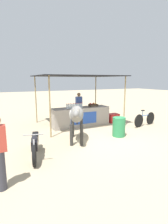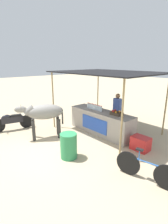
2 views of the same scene
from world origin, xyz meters
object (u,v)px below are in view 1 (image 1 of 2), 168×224
(bicycle_leaning, at_px, (145,119))
(motorcycle_parked, at_px, (35,144))
(vendor_behind_counter, at_px, (79,107))
(fruit_crate, at_px, (93,105))
(cow, at_px, (77,115))
(water_barrel, at_px, (119,127))
(cooler_box, at_px, (113,118))
(stall_counter, at_px, (81,117))

(bicycle_leaning, bearing_deg, motorcycle_parked, -167.75)
(vendor_behind_counter, bearing_deg, fruit_crate, -53.89)
(fruit_crate, distance_m, motorcycle_parked, 4.59)
(fruit_crate, height_order, cow, cow)
(fruit_crate, height_order, motorcycle_parked, fruit_crate)
(water_barrel, bearing_deg, fruit_crate, 89.13)
(cooler_box, xyz_separation_m, bicycle_leaning, (0.99, -1.39, 0.11))
(cow, bearing_deg, stall_counter, 61.30)
(stall_counter, height_order, vendor_behind_counter, vendor_behind_counter)
(cooler_box, height_order, bicycle_leaning, bicycle_leaning)
(cooler_box, bearing_deg, vendor_behind_counter, 153.76)
(fruit_crate, xyz_separation_m, vendor_behind_counter, (-0.51, 0.70, -0.18))
(stall_counter, distance_m, water_barrel, 2.36)
(vendor_behind_counter, distance_m, bicycle_leaning, 3.55)
(fruit_crate, bearing_deg, cooler_box, -6.97)
(water_barrel, xyz_separation_m, bicycle_leaning, (2.24, 0.76, -0.06))
(vendor_behind_counter, relative_size, water_barrel, 2.03)
(vendor_behind_counter, xyz_separation_m, bicycle_leaning, (2.72, -2.24, -0.50))
(fruit_crate, xyz_separation_m, motorcycle_parked, (-3.59, -2.79, -0.60))
(fruit_crate, bearing_deg, bicycle_leaning, -34.84)
(vendor_behind_counter, relative_size, bicycle_leaning, 1.01)
(cooler_box, bearing_deg, fruit_crate, 173.03)
(stall_counter, distance_m, cow, 2.41)
(vendor_behind_counter, distance_m, motorcycle_parked, 4.67)
(motorcycle_parked, bearing_deg, stall_counter, 44.18)
(fruit_crate, relative_size, bicycle_leaning, 0.27)
(bicycle_leaning, bearing_deg, fruit_crate, 145.16)
(stall_counter, relative_size, cooler_box, 5.00)
(vendor_behind_counter, bearing_deg, water_barrel, -80.96)
(vendor_behind_counter, bearing_deg, stall_counter, -108.69)
(fruit_crate, distance_m, vendor_behind_counter, 0.89)
(motorcycle_parked, bearing_deg, bicycle_leaning, 12.25)
(vendor_behind_counter, height_order, cow, vendor_behind_counter)
(motorcycle_parked, relative_size, bicycle_leaning, 1.08)
(stall_counter, bearing_deg, cow, -118.70)
(stall_counter, height_order, cooler_box, stall_counter)
(fruit_crate, height_order, bicycle_leaning, fruit_crate)
(vendor_behind_counter, xyz_separation_m, cooler_box, (1.72, -0.85, -0.61))
(cooler_box, distance_m, water_barrel, 2.49)
(motorcycle_parked, bearing_deg, cooler_box, 28.85)
(cow, height_order, bicycle_leaning, cow)
(water_barrel, bearing_deg, cooler_box, 59.88)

